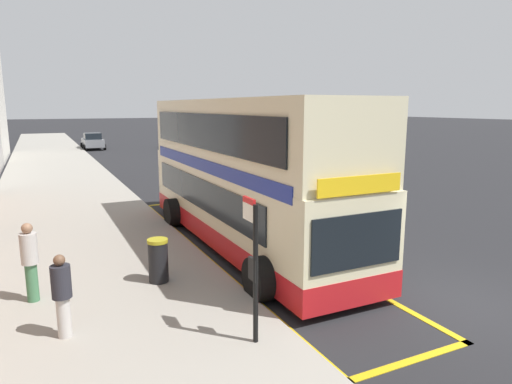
# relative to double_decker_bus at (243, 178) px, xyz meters

# --- Properties ---
(ground_plane) EXTENTS (260.00, 260.00, 0.00)m
(ground_plane) POSITION_rel_double_decker_bus_xyz_m (2.46, 25.90, -2.06)
(ground_plane) COLOR black
(pavement_near) EXTENTS (6.00, 76.00, 0.14)m
(pavement_near) POSITION_rel_double_decker_bus_xyz_m (-4.54, 25.90, -1.99)
(pavement_near) COLOR gray
(pavement_near) RESTS_ON ground
(double_decker_bus) EXTENTS (3.19, 10.98, 4.40)m
(double_decker_bus) POSITION_rel_double_decker_bus_xyz_m (0.00, 0.00, 0.00)
(double_decker_bus) COLOR beige
(double_decker_bus) RESTS_ON ground
(bus_bay_markings) EXTENTS (2.82, 14.09, 0.01)m
(bus_bay_markings) POSITION_rel_double_decker_bus_xyz_m (-0.13, -0.21, -2.06)
(bus_bay_markings) COLOR gold
(bus_bay_markings) RESTS_ON ground
(bus_stop_sign) EXTENTS (0.09, 0.51, 2.53)m
(bus_stop_sign) POSITION_rel_double_decker_bus_xyz_m (-2.33, -5.61, -0.41)
(bus_stop_sign) COLOR black
(bus_stop_sign) RESTS_ON pavement_near
(parked_car_grey_far) EXTENTS (2.09, 4.20, 1.62)m
(parked_car_grey_far) POSITION_rel_double_decker_bus_xyz_m (-0.53, 35.01, -1.26)
(parked_car_grey_far) COLOR slate
(parked_car_grey_far) RESTS_ON ground
(parked_car_grey_ahead) EXTENTS (2.09, 4.20, 1.62)m
(parked_car_grey_ahead) POSITION_rel_double_decker_bus_xyz_m (7.13, 32.33, -1.26)
(parked_car_grey_ahead) COLOR slate
(parked_car_grey_ahead) RESTS_ON ground
(pedestrian_waiting_near_sign) EXTENTS (0.34, 0.34, 1.70)m
(pedestrian_waiting_near_sign) POSITION_rel_double_decker_bus_xyz_m (-5.83, -2.11, -1.00)
(pedestrian_waiting_near_sign) COLOR #3F724C
(pedestrian_waiting_near_sign) RESTS_ON pavement_near
(pedestrian_further_back) EXTENTS (0.34, 0.34, 1.53)m
(pedestrian_further_back) POSITION_rel_double_decker_bus_xyz_m (-5.32, -4.03, -1.10)
(pedestrian_further_back) COLOR #B7B2AD
(pedestrian_further_back) RESTS_ON pavement_near
(litter_bin) EXTENTS (0.48, 0.48, 1.03)m
(litter_bin) POSITION_rel_double_decker_bus_xyz_m (-3.17, -2.20, -1.40)
(litter_bin) COLOR black
(litter_bin) RESTS_ON pavement_near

